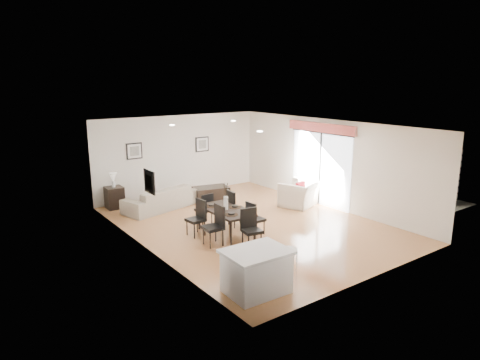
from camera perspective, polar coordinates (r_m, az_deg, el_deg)
ground at (r=11.74m, az=1.37°, el=-5.91°), size 8.00×8.00×0.00m
wall_back at (r=14.69m, az=-8.12°, el=3.30°), size 6.00×0.04×2.70m
wall_front at (r=8.65m, az=17.76°, el=-4.21°), size 6.00×0.04×2.70m
wall_left at (r=9.89m, az=-12.54°, el=-1.73°), size 0.04×8.00×2.70m
wall_right at (r=13.37m, az=11.69°, el=2.18°), size 0.04×8.00×2.70m
ceiling at (r=11.15m, az=1.45°, el=7.31°), size 6.00×8.00×0.02m
sofa at (r=13.22m, az=-10.60°, el=-2.41°), size 2.47×1.46×0.68m
armchair at (r=13.46m, az=8.03°, el=-1.83°), size 1.46×1.37×0.77m
courtyard_plant_a at (r=15.23m, az=21.65°, el=-1.21°), size 0.57×0.51×0.60m
courtyard_plant_b at (r=16.56m, az=14.20°, el=0.61°), size 0.51×0.51×0.70m
dining_table at (r=10.79m, az=-1.90°, el=-4.28°), size 0.84×1.63×0.67m
dining_chair_wnear at (r=10.19m, az=-3.23°, el=-5.73°), size 0.46×0.46×0.97m
dining_chair_wfar at (r=10.86m, az=-5.60°, el=-4.73°), size 0.45×0.45×0.91m
dining_chair_enear at (r=10.83m, az=1.82°, el=-4.88°), size 0.40×0.40×0.86m
dining_chair_efar at (r=11.44m, az=-0.74°, el=-3.54°), size 0.50×0.50×0.98m
dining_chair_head at (r=10.06m, az=1.39°, el=-6.12°), size 0.49×0.49×0.93m
dining_chair_foot at (r=11.64m, az=-4.64°, el=-3.62°), size 0.42×0.42×0.87m
vase at (r=10.68m, az=-1.91°, el=-2.37°), size 0.75×1.22×0.69m
coffee_table at (r=14.01m, az=-3.91°, el=-1.81°), size 1.23×0.89×0.44m
side_table at (r=13.64m, az=-16.39°, el=-2.26°), size 0.51×0.51×0.67m
table_lamp at (r=13.49m, az=-16.56°, el=0.27°), size 0.23×0.23×0.44m
cushion at (r=13.25m, az=8.05°, el=-1.02°), size 0.37×0.18×0.36m
kitchen_island at (r=8.04m, az=2.21°, el=-12.05°), size 1.21×0.95×0.82m
bar_stool at (r=8.46m, az=6.62°, el=-9.65°), size 0.30×0.30×0.66m
framed_print_back_left at (r=13.95m, az=-13.92°, el=3.77°), size 0.52×0.04×0.52m
framed_print_back_right at (r=15.05m, az=-5.07°, el=4.77°), size 0.52×0.04×0.52m
framed_print_left_wall at (r=9.65m, az=-11.99°, el=-0.23°), size 0.04×0.52×0.52m
sliding_door at (r=13.48m, az=10.69°, el=3.67°), size 0.12×2.70×2.57m
courtyard at (r=16.40m, az=16.89°, el=2.37°), size 6.00×6.00×2.00m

